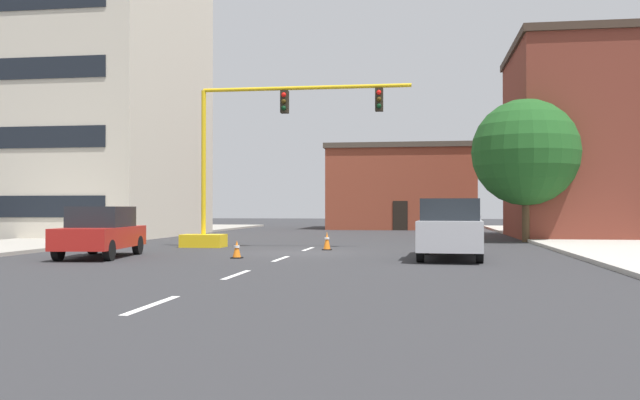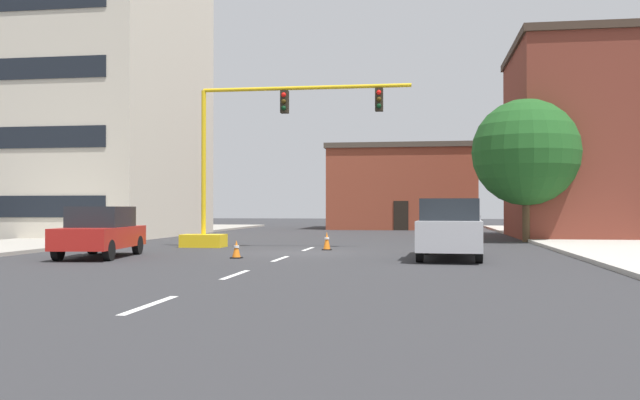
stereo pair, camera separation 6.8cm
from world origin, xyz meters
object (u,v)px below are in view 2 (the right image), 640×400
(tree_right_mid, at_px, (526,152))
(traffic_cone_roadside_b, at_px, (236,249))
(traffic_cone_roadside_a, at_px, (327,241))
(pickup_truck_silver, at_px, (450,229))
(sedan_red_near_left, at_px, (101,231))
(traffic_signal_gantry, at_px, (233,194))

(tree_right_mid, bearing_deg, traffic_cone_roadside_b, -131.26)
(tree_right_mid, height_order, traffic_cone_roadside_b, tree_right_mid)
(traffic_cone_roadside_a, bearing_deg, pickup_truck_silver, -39.91)
(pickup_truck_silver, distance_m, traffic_cone_roadside_a, 6.18)
(tree_right_mid, height_order, sedan_red_near_left, tree_right_mid)
(pickup_truck_silver, relative_size, sedan_red_near_left, 1.17)
(sedan_red_near_left, bearing_deg, traffic_cone_roadside_a, 36.06)
(pickup_truck_silver, bearing_deg, traffic_cone_roadside_b, -172.40)
(tree_right_mid, bearing_deg, traffic_signal_gantry, -153.15)
(traffic_signal_gantry, relative_size, pickup_truck_silver, 1.78)
(traffic_signal_gantry, bearing_deg, traffic_cone_roadside_a, -16.41)
(traffic_signal_gantry, distance_m, pickup_truck_silver, 10.44)
(traffic_signal_gantry, height_order, traffic_cone_roadside_a, traffic_signal_gantry)
(traffic_signal_gantry, distance_m, traffic_cone_roadside_a, 4.83)
(pickup_truck_silver, height_order, traffic_cone_roadside_a, pickup_truck_silver)
(pickup_truck_silver, bearing_deg, traffic_signal_gantry, 149.91)
(tree_right_mid, relative_size, traffic_cone_roadside_a, 9.54)
(traffic_signal_gantry, xyz_separation_m, pickup_truck_silver, (8.96, -5.19, -1.31))
(traffic_cone_roadside_a, xyz_separation_m, traffic_cone_roadside_b, (-2.37, -4.89, -0.07))
(pickup_truck_silver, xyz_separation_m, traffic_cone_roadside_b, (-7.09, -0.95, -0.68))
(traffic_signal_gantry, height_order, traffic_cone_roadside_b, traffic_signal_gantry)
(pickup_truck_silver, distance_m, sedan_red_near_left, 11.86)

